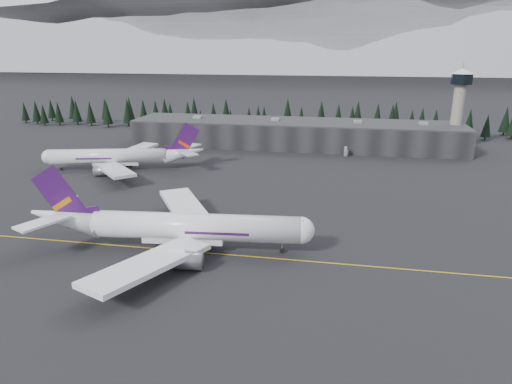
% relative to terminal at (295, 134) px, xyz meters
% --- Properties ---
extents(ground, '(1400.00, 1400.00, 0.00)m').
position_rel_terminal_xyz_m(ground, '(0.00, -125.00, -6.30)').
color(ground, black).
rests_on(ground, ground).
extents(taxiline, '(400.00, 0.40, 0.02)m').
position_rel_terminal_xyz_m(taxiline, '(0.00, -127.00, -6.29)').
color(taxiline, gold).
rests_on(taxiline, ground).
extents(terminal, '(160.00, 30.00, 12.60)m').
position_rel_terminal_xyz_m(terminal, '(0.00, 0.00, 0.00)').
color(terminal, black).
rests_on(terminal, ground).
extents(control_tower, '(10.00, 10.00, 37.70)m').
position_rel_terminal_xyz_m(control_tower, '(75.00, 3.00, 17.11)').
color(control_tower, gray).
rests_on(control_tower, ground).
extents(treeline, '(360.00, 20.00, 15.00)m').
position_rel_terminal_xyz_m(treeline, '(0.00, 37.00, 1.20)').
color(treeline, black).
rests_on(treeline, ground).
extents(mountain_ridge, '(4400.00, 900.00, 420.00)m').
position_rel_terminal_xyz_m(mountain_ridge, '(0.00, 875.00, -6.30)').
color(mountain_ridge, white).
rests_on(mountain_ridge, ground).
extents(jet_main, '(70.31, 64.65, 20.68)m').
position_rel_terminal_xyz_m(jet_main, '(-16.94, -126.12, -0.47)').
color(jet_main, white).
rests_on(jet_main, ground).
extents(jet_parked, '(63.43, 57.84, 18.99)m').
position_rel_terminal_xyz_m(jet_parked, '(-63.37, -57.71, -0.95)').
color(jet_parked, silver).
rests_on(jet_parked, ground).
extents(gse_vehicle_a, '(3.65, 6.04, 1.57)m').
position_rel_terminal_xyz_m(gse_vehicle_a, '(-52.93, -17.10, -5.52)').
color(gse_vehicle_a, silver).
rests_on(gse_vehicle_a, ground).
extents(gse_vehicle_b, '(4.90, 4.35, 1.60)m').
position_rel_terminal_xyz_m(gse_vehicle_b, '(25.19, -18.16, -5.50)').
color(gse_vehicle_b, silver).
rests_on(gse_vehicle_b, ground).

